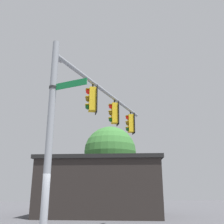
{
  "coord_description": "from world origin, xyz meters",
  "views": [
    {
      "loc": [
        -8.2,
        -0.43,
        2.05
      ],
      "look_at": [
        3.82,
        -2.74,
        5.74
      ],
      "focal_mm": 41.14,
      "sensor_mm": 36.0,
      "label": 1
    }
  ],
  "objects_px": {
    "traffic_light_nearest_pole": "(92,99)",
    "traffic_light_mid_outer": "(130,123)",
    "traffic_light_mid_inner": "(114,113)",
    "bird_flying": "(60,61)",
    "street_name_sign": "(64,86)"
  },
  "relations": [
    {
      "from": "bird_flying",
      "to": "street_name_sign",
      "type": "bearing_deg",
      "value": -175.51
    },
    {
      "from": "traffic_light_mid_outer",
      "to": "traffic_light_mid_inner",
      "type": "bearing_deg",
      "value": 144.32
    },
    {
      "from": "traffic_light_mid_outer",
      "to": "street_name_sign",
      "type": "relative_size",
      "value": 1.09
    },
    {
      "from": "traffic_light_nearest_pole",
      "to": "street_name_sign",
      "type": "bearing_deg",
      "value": 153.63
    },
    {
      "from": "traffic_light_nearest_pole",
      "to": "bird_flying",
      "type": "relative_size",
      "value": 3.48
    },
    {
      "from": "traffic_light_mid_inner",
      "to": "traffic_light_mid_outer",
      "type": "height_order",
      "value": "same"
    },
    {
      "from": "street_name_sign",
      "to": "traffic_light_nearest_pole",
      "type": "bearing_deg",
      "value": -26.37
    },
    {
      "from": "bird_flying",
      "to": "traffic_light_mid_outer",
      "type": "bearing_deg",
      "value": -59.7
    },
    {
      "from": "street_name_sign",
      "to": "traffic_light_mid_inner",
      "type": "bearing_deg",
      "value": -30.65
    },
    {
      "from": "traffic_light_nearest_pole",
      "to": "traffic_light_mid_outer",
      "type": "xyz_separation_m",
      "value": [
        3.76,
        -2.7,
        0.0
      ]
    },
    {
      "from": "traffic_light_mid_inner",
      "to": "bird_flying",
      "type": "bearing_deg",
      "value": 101.39
    },
    {
      "from": "traffic_light_nearest_pole",
      "to": "traffic_light_mid_inner",
      "type": "bearing_deg",
      "value": -35.68
    },
    {
      "from": "traffic_light_nearest_pole",
      "to": "traffic_light_mid_inner",
      "type": "xyz_separation_m",
      "value": [
        1.88,
        -1.35,
        0.0
      ]
    },
    {
      "from": "traffic_light_nearest_pole",
      "to": "traffic_light_mid_inner",
      "type": "height_order",
      "value": "same"
    },
    {
      "from": "street_name_sign",
      "to": "bird_flying",
      "type": "distance_m",
      "value": 4.69
    }
  ]
}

